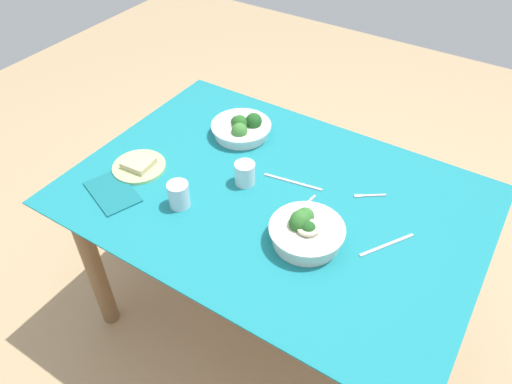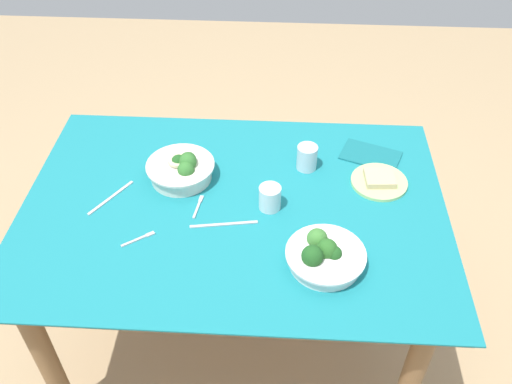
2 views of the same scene
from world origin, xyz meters
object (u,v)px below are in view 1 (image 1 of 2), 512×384
Objects in this scene: water_glass_center at (179,195)px; table_knife_right at (293,182)px; fork_by_far_bowl at (368,196)px; bread_side_plate at (139,165)px; broccoli_bowl_far at (306,231)px; water_glass_side at (245,174)px; fork_by_near_bowl at (305,205)px; table_knife_left at (387,245)px; broccoli_bowl_near at (242,128)px; napkin_folded_upper at (112,192)px.

water_glass_center is 0.42× the size of table_knife_right.
water_glass_center is 0.94× the size of fork_by_far_bowl.
bread_side_plate is at bearing -16.07° from water_glass_center.
broccoli_bowl_far reaches higher than water_glass_side.
broccoli_bowl_far is at bearing 35.18° from fork_by_near_bowl.
table_knife_left is at bearing -152.47° from broccoli_bowl_far.
bread_side_plate is 1.80× the size of fork_by_near_bowl.
fork_by_far_bowl is at bearing -143.79° from water_glass_center.
fork_by_far_bowl is 0.23m from fork_by_near_bowl.
fork_by_far_bowl is at bearing -156.97° from water_glass_side.
napkin_folded_upper is (0.19, 0.53, -0.03)m from broccoli_bowl_near.
water_glass_center is at bearing 95.80° from broccoli_bowl_near.
fork_by_near_bowl is (-0.61, -0.15, -0.01)m from bread_side_plate.
broccoli_bowl_near is 1.22× the size of bread_side_plate.
bread_side_plate is 0.63m from fork_by_near_bowl.
table_knife_right is at bearing -123.69° from fork_by_near_bowl.
broccoli_bowl_far is 0.32m from fork_by_far_bowl.
water_glass_center is at bearing 139.15° from table_knife_left.
napkin_folded_upper is at bearing 28.09° from table_knife_right.
broccoli_bowl_far is 1.08× the size of table_knife_right.
broccoli_bowl_far is 0.60m from broccoli_bowl_near.
water_glass_center is (-0.05, 0.45, 0.01)m from broccoli_bowl_near.
broccoli_bowl_near reaches higher than water_glass_center.
broccoli_bowl_near is at bearing -110.01° from napkin_folded_upper.
water_glass_center is at bearing 59.97° from water_glass_side.
table_knife_right is at bearing -131.14° from water_glass_center.
broccoli_bowl_far is 2.60× the size of water_glass_center.
water_glass_center is at bearing -50.75° from fork_by_near_bowl.
napkin_folded_upper reaches higher than fork_by_far_bowl.
table_knife_right is 1.04× the size of napkin_folded_upper.
broccoli_bowl_near is 0.29m from water_glass_side.
broccoli_bowl_near is 0.56m from napkin_folded_upper.
table_knife_left is (-0.54, 0.01, -0.04)m from water_glass_side.
napkin_folded_upper is (0.24, 0.08, -0.04)m from water_glass_center.
bread_side_plate is 0.93m from table_knife_left.
fork_by_far_bowl is at bearing -172.40° from table_knife_right.
water_glass_center is (-0.25, 0.07, 0.03)m from bread_side_plate.
fork_by_far_bowl is at bearing 173.49° from broccoli_bowl_near.
water_glass_center reaches higher than water_glass_side.
water_glass_side is 0.38× the size of table_knife_right.
fork_by_far_bowl is (-0.40, -0.17, -0.04)m from water_glass_side.
fork_by_far_bowl is at bearing -106.57° from broccoli_bowl_far.
water_glass_side is 0.47m from napkin_folded_upper.
water_glass_center is 0.41m from table_knife_right.
water_glass_center is 1.08× the size of water_glass_side.
bread_side_plate is 2.32× the size of water_glass_side.
table_knife_left is (-0.66, -0.20, -0.04)m from water_glass_center.
water_glass_side is 0.87× the size of fork_by_far_bowl.
broccoli_bowl_far is at bearing 117.86° from table_knife_right.
broccoli_bowl_far reaches higher than fork_by_far_bowl.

